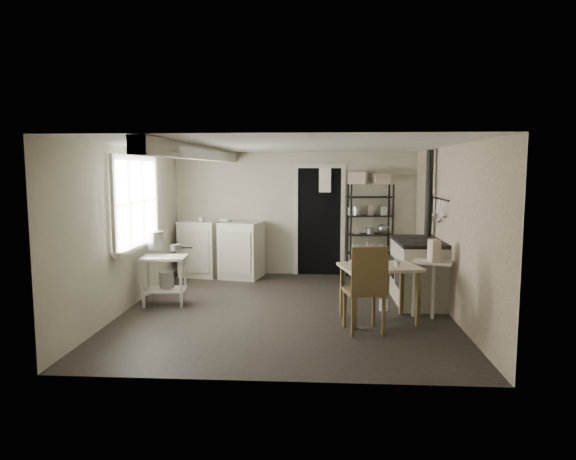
# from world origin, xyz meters

# --- Properties ---
(floor) EXTENTS (5.00, 5.00, 0.00)m
(floor) POSITION_xyz_m (0.00, 0.00, 0.00)
(floor) COLOR black
(floor) RESTS_ON ground
(ceiling) EXTENTS (5.00, 5.00, 0.00)m
(ceiling) POSITION_xyz_m (0.00, 0.00, 2.30)
(ceiling) COLOR silver
(ceiling) RESTS_ON wall_back
(wall_back) EXTENTS (4.50, 0.02, 2.30)m
(wall_back) POSITION_xyz_m (0.00, 2.50, 1.15)
(wall_back) COLOR #BDB9A1
(wall_back) RESTS_ON ground
(wall_front) EXTENTS (4.50, 0.02, 2.30)m
(wall_front) POSITION_xyz_m (0.00, -2.50, 1.15)
(wall_front) COLOR #BDB9A1
(wall_front) RESTS_ON ground
(wall_left) EXTENTS (0.02, 5.00, 2.30)m
(wall_left) POSITION_xyz_m (-2.25, 0.00, 1.15)
(wall_left) COLOR #BDB9A1
(wall_left) RESTS_ON ground
(wall_right) EXTENTS (0.02, 5.00, 2.30)m
(wall_right) POSITION_xyz_m (2.25, 0.00, 1.15)
(wall_right) COLOR #BDB9A1
(wall_right) RESTS_ON ground
(window) EXTENTS (0.12, 1.76, 1.28)m
(window) POSITION_xyz_m (-2.22, 0.20, 1.50)
(window) COLOR beige
(window) RESTS_ON wall_left
(doorway) EXTENTS (0.96, 0.10, 2.08)m
(doorway) POSITION_xyz_m (0.45, 2.47, 1.00)
(doorway) COLOR beige
(doorway) RESTS_ON ground
(ceiling_beam) EXTENTS (0.18, 5.00, 0.18)m
(ceiling_beam) POSITION_xyz_m (-1.20, 0.00, 2.20)
(ceiling_beam) COLOR beige
(ceiling_beam) RESTS_ON ceiling
(wallpaper_panel) EXTENTS (0.01, 5.00, 2.30)m
(wallpaper_panel) POSITION_xyz_m (2.24, 0.00, 1.15)
(wallpaper_panel) COLOR #BEAF9A
(wallpaper_panel) RESTS_ON wall_right
(utensil_rail) EXTENTS (0.06, 1.20, 0.44)m
(utensil_rail) POSITION_xyz_m (2.19, 0.60, 1.55)
(utensil_rail) COLOR #A7A7A9
(utensil_rail) RESTS_ON wall_right
(prep_table) EXTENTS (0.67, 0.51, 0.72)m
(prep_table) POSITION_xyz_m (-1.80, 0.14, 0.40)
(prep_table) COLOR beige
(prep_table) RESTS_ON ground
(stockpot) EXTENTS (0.32, 0.32, 0.26)m
(stockpot) POSITION_xyz_m (-1.95, 0.24, 0.94)
(stockpot) COLOR #A7A7A9
(stockpot) RESTS_ON prep_table
(saucepan) EXTENTS (0.18, 0.18, 0.09)m
(saucepan) POSITION_xyz_m (-1.62, 0.14, 0.85)
(saucepan) COLOR #A7A7A9
(saucepan) RESTS_ON prep_table
(bucket) EXTENTS (0.25, 0.25, 0.23)m
(bucket) POSITION_xyz_m (-1.76, 0.10, 0.39)
(bucket) COLOR #A7A7A9
(bucket) RESTS_ON prep_table
(base_cabinets) EXTENTS (1.67, 0.96, 1.03)m
(base_cabinets) POSITION_xyz_m (-1.35, 2.18, 0.46)
(base_cabinets) COLOR beige
(base_cabinets) RESTS_ON ground
(mixing_bowl) EXTENTS (0.40, 0.40, 0.07)m
(mixing_bowl) POSITION_xyz_m (-1.23, 2.08, 0.96)
(mixing_bowl) COLOR silver
(mixing_bowl) RESTS_ON base_cabinets
(counter_cup) EXTENTS (0.13, 0.13, 0.09)m
(counter_cup) POSITION_xyz_m (-1.68, 2.02, 0.97)
(counter_cup) COLOR silver
(counter_cup) RESTS_ON base_cabinets
(shelf_rack) EXTENTS (0.85, 0.44, 1.71)m
(shelf_rack) POSITION_xyz_m (1.38, 2.31, 0.95)
(shelf_rack) COLOR black
(shelf_rack) RESTS_ON ground
(shelf_jar) EXTENTS (0.12, 0.12, 0.21)m
(shelf_jar) POSITION_xyz_m (1.03, 2.30, 1.38)
(shelf_jar) COLOR silver
(shelf_jar) RESTS_ON shelf_rack
(storage_box_a) EXTENTS (0.37, 0.35, 0.22)m
(storage_box_a) POSITION_xyz_m (1.15, 2.33, 2.01)
(storage_box_a) COLOR beige
(storage_box_a) RESTS_ON shelf_rack
(storage_box_b) EXTENTS (0.32, 0.30, 0.18)m
(storage_box_b) POSITION_xyz_m (1.57, 2.28, 1.99)
(storage_box_b) COLOR beige
(storage_box_b) RESTS_ON shelf_rack
(stove) EXTENTS (0.69, 1.22, 0.95)m
(stove) POSITION_xyz_m (1.92, 0.47, 0.44)
(stove) COLOR beige
(stove) RESTS_ON ground
(stovepipe) EXTENTS (0.15, 0.15, 1.47)m
(stovepipe) POSITION_xyz_m (2.14, 0.93, 1.59)
(stovepipe) COLOR black
(stovepipe) RESTS_ON stove
(side_ledge) EXTENTS (0.57, 0.44, 0.78)m
(side_ledge) POSITION_xyz_m (1.95, -0.34, 0.43)
(side_ledge) COLOR beige
(side_ledge) RESTS_ON ground
(oats_box) EXTENTS (0.14, 0.20, 0.29)m
(oats_box) POSITION_xyz_m (1.95, -0.39, 1.01)
(oats_box) COLOR beige
(oats_box) RESTS_ON side_ledge
(work_table) EXTENTS (1.11, 0.89, 0.74)m
(work_table) POSITION_xyz_m (1.24, -0.52, 0.38)
(work_table) COLOR beige
(work_table) RESTS_ON ground
(table_cup) EXTENTS (0.12, 0.12, 0.09)m
(table_cup) POSITION_xyz_m (1.45, -0.59, 0.80)
(table_cup) COLOR silver
(table_cup) RESTS_ON work_table
(chair) EXTENTS (0.53, 0.55, 1.08)m
(chair) POSITION_xyz_m (1.01, -0.94, 0.49)
(chair) COLOR brown
(chair) RESTS_ON ground
(flour_sack) EXTENTS (0.46, 0.44, 0.44)m
(flour_sack) POSITION_xyz_m (1.15, 2.01, 0.24)
(flour_sack) COLOR white
(flour_sack) RESTS_ON ground
(floor_crock) EXTENTS (0.13, 0.13, 0.15)m
(floor_crock) POSITION_xyz_m (1.36, 0.02, 0.07)
(floor_crock) COLOR silver
(floor_crock) RESTS_ON ground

